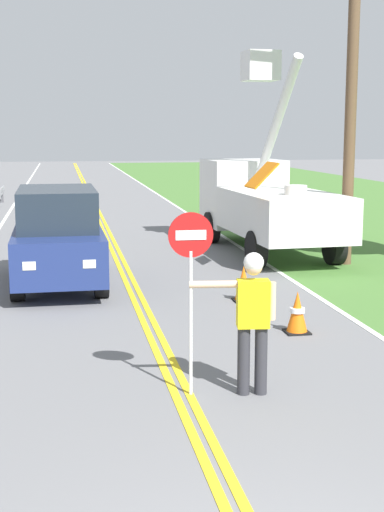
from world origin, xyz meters
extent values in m
cube|color=yellow|center=(-0.09, 20.00, 0.01)|extent=(0.11, 110.00, 0.01)
cube|color=yellow|center=(0.09, 20.00, 0.01)|extent=(0.11, 110.00, 0.01)
cube|color=silver|center=(3.60, 20.00, 0.01)|extent=(0.12, 110.00, 0.01)
cylinder|color=#2D2D33|center=(0.99, 4.70, 0.44)|extent=(0.16, 0.16, 0.88)
cylinder|color=#2D2D33|center=(0.77, 4.73, 0.44)|extent=(0.16, 0.16, 0.88)
cube|color=yellow|center=(0.88, 4.71, 1.18)|extent=(0.43, 0.29, 0.60)
cylinder|color=beige|center=(0.38, 4.78, 1.43)|extent=(0.61, 0.17, 0.09)
cylinder|color=beige|center=(1.12, 4.68, 1.21)|extent=(0.09, 0.09, 0.48)
sphere|color=beige|center=(0.88, 4.71, 1.65)|extent=(0.22, 0.22, 0.22)
sphere|color=white|center=(0.88, 4.71, 1.70)|extent=(0.25, 0.25, 0.25)
cylinder|color=silver|center=(0.11, 4.81, 0.92)|extent=(0.04, 0.04, 1.85)
cylinder|color=#B71414|center=(0.11, 4.81, 2.05)|extent=(0.56, 0.03, 0.56)
cube|color=white|center=(0.11, 4.80, 2.05)|extent=(0.38, 0.01, 0.12)
cube|color=silver|center=(4.18, 14.28, 1.21)|extent=(2.55, 4.72, 1.10)
cube|color=silver|center=(3.99, 17.72, 1.46)|extent=(2.31, 2.22, 2.00)
cube|color=#1E2833|center=(3.94, 18.75, 1.76)|extent=(1.98, 0.17, 0.90)
cylinder|color=silver|center=(4.23, 13.36, 1.88)|extent=(0.56, 0.56, 0.24)
cylinder|color=silver|center=(4.15, 14.79, 3.55)|extent=(0.41, 3.05, 3.24)
cube|color=white|center=(4.08, 16.22, 5.08)|extent=(0.95, 0.95, 0.80)
cube|color=orange|center=(3.10, 12.42, 2.31)|extent=(0.64, 0.83, 0.59)
cylinder|color=black|center=(2.98, 17.47, 0.46)|extent=(0.37, 0.94, 0.92)
cylinder|color=black|center=(5.03, 17.58, 0.46)|extent=(0.37, 0.94, 0.92)
cylinder|color=black|center=(3.21, 13.19, 0.46)|extent=(0.37, 0.94, 0.92)
cylinder|color=black|center=(5.27, 13.30, 0.46)|extent=(0.37, 0.94, 0.92)
cube|color=navy|center=(-1.54, 12.00, 0.80)|extent=(1.89, 4.62, 0.92)
cube|color=#1E2833|center=(-1.54, 12.00, 1.68)|extent=(1.65, 2.87, 0.84)
cube|color=#EAEACC|center=(-0.96, 9.72, 0.85)|extent=(0.24, 0.06, 0.16)
cube|color=#EAEACC|center=(-2.07, 9.71, 0.85)|extent=(0.24, 0.06, 0.16)
cylinder|color=black|center=(-0.70, 10.58, 0.34)|extent=(0.29, 0.68, 0.68)
cylinder|color=black|center=(-2.34, 10.56, 0.34)|extent=(0.29, 0.68, 0.68)
cylinder|color=black|center=(-0.74, 13.43, 0.34)|extent=(0.29, 0.68, 0.68)
cylinder|color=black|center=(-2.38, 13.41, 0.34)|extent=(0.29, 0.68, 0.68)
cylinder|color=brown|center=(5.57, 13.32, 4.31)|extent=(0.28, 0.28, 8.63)
cone|color=orange|center=(2.35, 7.37, 0.35)|extent=(0.36, 0.36, 0.70)
cylinder|color=white|center=(2.35, 7.37, 0.39)|extent=(0.25, 0.25, 0.08)
cube|color=black|center=(2.35, 7.37, 0.01)|extent=(0.40, 0.40, 0.03)
cone|color=orange|center=(2.04, 9.78, 0.35)|extent=(0.36, 0.36, 0.70)
cylinder|color=white|center=(2.04, 9.78, 0.39)|extent=(0.25, 0.25, 0.08)
cube|color=black|center=(2.04, 9.78, 0.01)|extent=(0.40, 0.40, 0.03)
cube|color=#4C4C51|center=(-4.20, 31.57, 0.28)|extent=(0.10, 0.10, 0.55)
camera|label=1|loc=(-1.43, -3.91, 3.30)|focal=51.39mm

